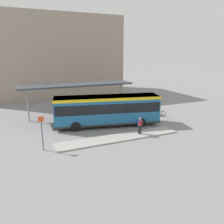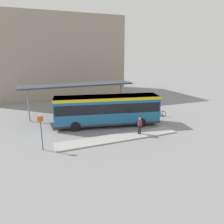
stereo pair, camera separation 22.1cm
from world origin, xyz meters
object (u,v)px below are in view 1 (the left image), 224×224
at_px(bicycle_black, 161,113).
at_px(bicycle_red, 154,110).
at_px(pedestrian_waiting, 140,125).
at_px(potted_planter_near_shelter, 69,118).
at_px(city_bus, 107,109).
at_px(platform_sign, 42,132).
at_px(bicycle_blue, 156,111).

distance_m(bicycle_black, bicycle_red, 1.62).
distance_m(pedestrian_waiting, potted_planter_near_shelter, 8.12).
xyz_separation_m(city_bus, platform_sign, (-7.00, -3.70, -0.31)).
relative_size(bicycle_black, bicycle_blue, 0.95).
bearing_deg(city_bus, platform_sign, -140.29).
relative_size(bicycle_red, potted_planter_near_shelter, 1.29).
bearing_deg(city_bus, pedestrian_waiting, -53.20).
distance_m(pedestrian_waiting, bicycle_black, 7.51).
relative_size(pedestrian_waiting, bicycle_blue, 0.93).
relative_size(pedestrian_waiting, platform_sign, 0.57).
height_order(pedestrian_waiting, potted_planter_near_shelter, pedestrian_waiting).
relative_size(pedestrian_waiting, potted_planter_near_shelter, 1.25).
distance_m(potted_planter_near_shelter, platform_sign, 6.95).
bearing_deg(bicycle_blue, city_bus, 107.71).
bearing_deg(bicycle_black, pedestrian_waiting, 121.99).
relative_size(bicycle_blue, platform_sign, 0.61).
bearing_deg(bicycle_black, city_bus, 89.73).
xyz_separation_m(pedestrian_waiting, bicycle_blue, (5.56, 5.57, -0.67)).
xyz_separation_m(potted_planter_near_shelter, platform_sign, (-3.41, -5.99, 0.89)).
xyz_separation_m(city_bus, bicycle_red, (7.54, 2.58, -1.51)).
relative_size(city_bus, pedestrian_waiting, 6.98).
distance_m(pedestrian_waiting, platform_sign, 8.78).
distance_m(bicycle_red, platform_sign, 15.88).
distance_m(bicycle_blue, potted_planter_near_shelter, 10.93).
bearing_deg(bicycle_black, bicycle_red, -7.73).
distance_m(bicycle_black, bicycle_blue, 0.83).
height_order(bicycle_red, platform_sign, platform_sign).
height_order(bicycle_black, platform_sign, platform_sign).
relative_size(city_bus, platform_sign, 3.99).
height_order(city_bus, pedestrian_waiting, city_bus).
xyz_separation_m(bicycle_black, bicycle_blue, (-0.21, 0.81, 0.02)).
bearing_deg(potted_planter_near_shelter, platform_sign, -119.67).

